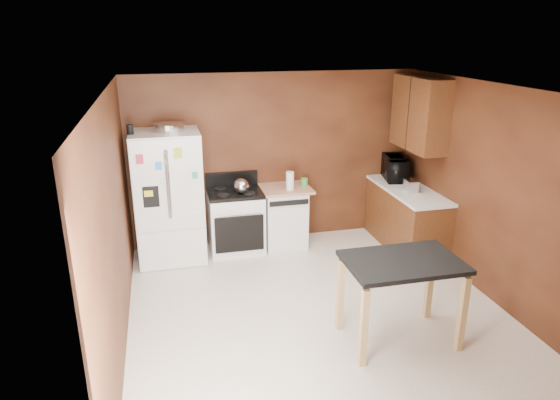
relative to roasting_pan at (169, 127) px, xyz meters
name	(u,v)px	position (x,y,z in m)	size (l,w,h in m)	color
floor	(318,312)	(1.48, -1.90, -1.85)	(4.50, 4.50, 0.00)	white
ceiling	(324,90)	(1.48, -1.90, 0.65)	(4.50, 4.50, 0.00)	white
wall_back	(274,159)	(1.48, 0.35, -0.60)	(4.20, 4.20, 0.00)	#5C3118
wall_front	(429,327)	(1.48, -4.15, -0.60)	(4.20, 4.20, 0.00)	#5C3118
wall_left	(114,228)	(-0.62, -1.90, -0.60)	(4.50, 4.50, 0.00)	#5C3118
wall_right	(494,195)	(3.58, -1.90, -0.60)	(4.50, 4.50, 0.00)	#5C3118
roasting_pan	(169,127)	(0.00, 0.00, 0.00)	(0.39, 0.39, 0.10)	silver
pen_cup	(130,129)	(-0.48, -0.10, 0.01)	(0.08, 0.08, 0.13)	black
kettle	(241,186)	(0.92, -0.10, -0.84)	(0.21, 0.21, 0.21)	silver
paper_towel	(290,181)	(1.62, -0.07, -0.83)	(0.11, 0.11, 0.26)	white
green_canister	(304,182)	(1.88, 0.07, -0.90)	(0.10, 0.10, 0.11)	green
toaster	(411,186)	(3.24, -0.59, -0.87)	(0.14, 0.23, 0.17)	silver
microwave	(395,169)	(3.30, 0.03, -0.79)	(0.58, 0.39, 0.32)	black
refrigerator	(169,197)	(-0.07, -0.04, -0.95)	(0.90, 0.80, 1.80)	white
gas_range	(236,220)	(0.84, 0.02, -1.39)	(0.76, 0.68, 1.10)	white
dishwasher	(284,216)	(1.56, 0.05, -1.40)	(0.78, 0.63, 0.89)	white
right_cabinets	(410,187)	(3.32, -0.42, -0.94)	(0.63, 1.58, 2.45)	brown
island	(402,273)	(2.12, -2.58, -1.09)	(1.14, 0.77, 0.91)	black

